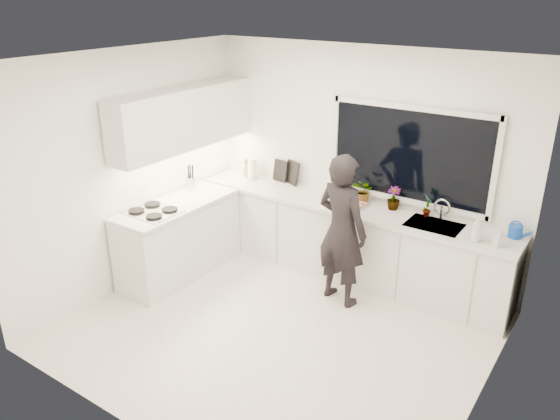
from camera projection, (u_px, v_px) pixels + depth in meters
The scene contains 25 objects.
floor at pixel (276, 331), 5.62m from camera, with size 4.00×3.50×0.02m, color beige.
wall_back at pixel (361, 162), 6.44m from camera, with size 4.00×0.02×2.70m, color white.
wall_left at pixel (130, 171), 6.15m from camera, with size 0.02×3.50×2.70m, color white.
wall_right at pixel (498, 267), 4.05m from camera, with size 0.02×3.50×2.70m, color white.
ceiling at pixel (276, 59), 4.58m from camera, with size 4.00×3.50×0.02m, color white.
window at pixel (409, 155), 6.03m from camera, with size 1.80×0.02×1.00m, color black.
base_cabinets_back at pixel (345, 241), 6.55m from camera, with size 3.92×0.58×0.88m, color white.
base_cabinets_left at pixel (179, 240), 6.59m from camera, with size 0.58×1.60×0.88m, color white.
countertop_back at pixel (346, 206), 6.37m from camera, with size 3.94×0.62×0.04m, color silver.
countertop_left at pixel (177, 205), 6.41m from camera, with size 0.62×1.60×0.04m, color silver.
upper_cabinets at pixel (185, 118), 6.38m from camera, with size 0.34×2.10×0.70m, color white.
sink at pixel (434, 229), 5.84m from camera, with size 0.58×0.42×0.14m, color silver.
faucet at pixel (442, 209), 5.93m from camera, with size 0.03×0.03×0.22m, color silver.
stovetop at pixel (153, 211), 6.14m from camera, with size 0.56×0.48×0.03m, color black.
person at pixel (342, 230), 5.85m from camera, with size 0.62×0.41×1.71m, color black.
pizza_tray at pixel (347, 204), 6.33m from camera, with size 0.44×0.32×0.03m, color silver.
pizza at pixel (347, 203), 6.33m from camera, with size 0.40×0.29×0.01m, color #B02217.
watering_can at pixel (515, 231), 5.51m from camera, with size 0.14×0.14×0.13m, color #1245AE.
paper_towel_roll at pixel (252, 169), 7.16m from camera, with size 0.11×0.11×0.26m, color white.
knife_block at pixel (250, 169), 7.24m from camera, with size 0.13×0.10×0.22m, color #956245.
utensil_crock at pixel (191, 183), 6.81m from camera, with size 0.13×0.13×0.16m, color #BBBABF.
picture_frame_large at pixel (280, 171), 7.08m from camera, with size 0.22×0.02×0.28m, color black.
picture_frame_small at pixel (292, 172), 6.98m from camera, with size 0.25×0.02×0.30m, color black.
herb_plants at pixel (372, 193), 6.31m from camera, with size 1.31×0.26×0.29m.
soap_bottles at pixel (484, 231), 5.37m from camera, with size 0.34×0.12×0.28m.
Camera 1 is at (2.70, -3.87, 3.28)m, focal length 35.00 mm.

